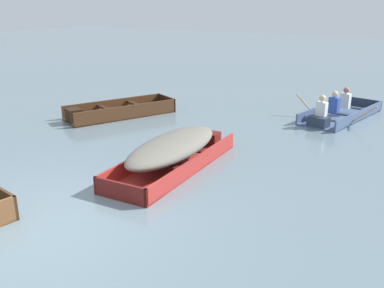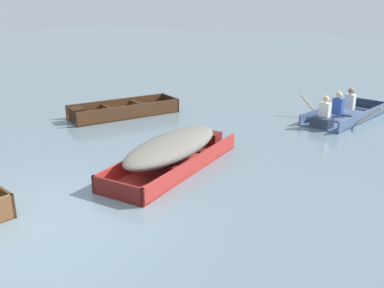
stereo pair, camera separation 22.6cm
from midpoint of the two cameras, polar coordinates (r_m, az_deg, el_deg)
ground_plane at (r=7.08m, az=-19.07°, el=-10.17°), size 80.00×80.00×0.00m
skiff_red_near_moored at (r=8.77m, az=-1.78°, el=-0.70°), size 1.38×3.65×0.68m
skiff_dark_varnish_mid_moored at (r=12.97m, az=-9.16°, el=4.30°), size 2.24×3.37×0.42m
rowboat_slate_blue_with_crew at (r=13.16m, az=19.87°, el=3.83°), size 2.39×3.42×0.88m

